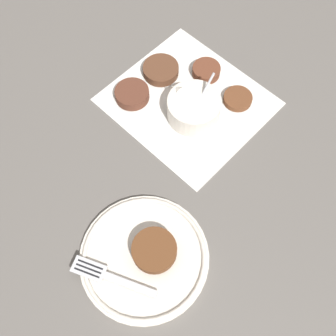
# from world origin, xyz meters

# --- Properties ---
(ground_plane) EXTENTS (4.00, 4.00, 0.00)m
(ground_plane) POSITION_xyz_m (0.00, 0.00, 0.00)
(ground_plane) COLOR #605B56
(napkin) EXTENTS (0.31, 0.28, 0.00)m
(napkin) POSITION_xyz_m (0.00, 0.01, 0.00)
(napkin) COLOR silver
(napkin) RESTS_ON ground_plane
(sauce_bowl) EXTENTS (0.12, 0.11, 0.08)m
(sauce_bowl) POSITION_xyz_m (-0.03, 0.03, 0.03)
(sauce_bowl) COLOR silver
(sauce_bowl) RESTS_ON napkin
(fritter_0) EXTENTS (0.06, 0.06, 0.01)m
(fritter_0) POSITION_xyz_m (-0.07, -0.06, 0.01)
(fritter_0) COLOR brown
(fritter_0) RESTS_ON napkin
(fritter_1) EXTENTS (0.07, 0.07, 0.02)m
(fritter_1) POSITION_xyz_m (0.09, 0.09, 0.01)
(fritter_1) COLOR brown
(fritter_1) RESTS_ON napkin
(fritter_2) EXTENTS (0.06, 0.06, 0.02)m
(fritter_2) POSITION_xyz_m (0.02, -0.07, 0.01)
(fritter_2) COLOR brown
(fritter_2) RESTS_ON napkin
(fritter_3) EXTENTS (0.08, 0.08, 0.02)m
(fritter_3) POSITION_xyz_m (0.09, 0.00, 0.01)
(fritter_3) COLOR brown
(fritter_3) RESTS_ON napkin
(serving_plate) EXTENTS (0.22, 0.22, 0.02)m
(serving_plate) POSITION_xyz_m (-0.17, 0.31, 0.01)
(serving_plate) COLOR silver
(serving_plate) RESTS_ON ground_plane
(fritter_on_plate) EXTENTS (0.08, 0.08, 0.02)m
(fritter_on_plate) POSITION_xyz_m (-0.17, 0.29, 0.03)
(fritter_on_plate) COLOR brown
(fritter_on_plate) RESTS_ON serving_plate
(fork) EXTENTS (0.15, 0.08, 0.00)m
(fork) POSITION_xyz_m (-0.14, 0.38, 0.02)
(fork) COLOR silver
(fork) RESTS_ON serving_plate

